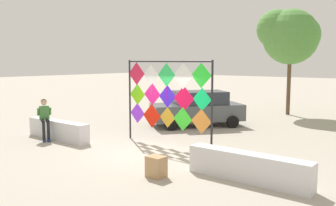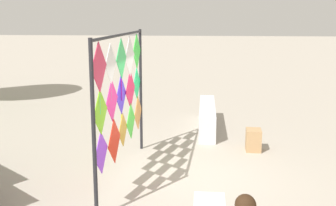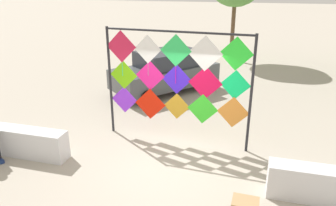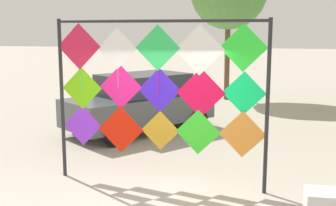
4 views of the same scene
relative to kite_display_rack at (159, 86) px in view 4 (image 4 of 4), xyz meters
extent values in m
cylinder|color=#232328|center=(-1.93, 0.10, -0.33)|extent=(0.07, 0.07, 3.05)
cylinder|color=#232328|center=(1.92, -0.10, -0.33)|extent=(0.07, 0.07, 3.05)
cylinder|color=#232328|center=(-0.01, 0.00, 1.15)|extent=(3.86, 0.26, 0.06)
cube|color=#8E31F2|center=(-1.53, 0.09, -0.82)|extent=(0.78, 0.05, 0.78)
cube|color=red|center=(-0.74, 0.02, -0.85)|extent=(0.89, 0.06, 0.89)
cube|color=gold|center=(0.02, 0.00, -0.83)|extent=(0.73, 0.05, 0.73)
cube|color=#37DD2A|center=(0.73, -0.05, -0.82)|extent=(0.82, 0.06, 0.82)
cube|color=orange|center=(1.52, -0.09, -0.81)|extent=(0.83, 0.06, 0.83)
cube|color=#71CF0F|center=(-1.51, 0.08, -0.10)|extent=(0.80, 0.05, 0.80)
cylinder|color=#7C16E5|center=(-1.51, 0.09, -0.67)|extent=(0.02, 0.02, 0.34)
cube|color=#F41D88|center=(-0.73, 0.05, -0.05)|extent=(0.82, 0.05, 0.82)
cube|color=#401EE6|center=(0.01, 0.02, -0.08)|extent=(0.80, 0.05, 0.80)
cylinder|color=#C2E516|center=(0.01, 0.03, -0.61)|extent=(0.02, 0.02, 0.24)
cube|color=#ED0D45|center=(0.77, -0.04, -0.11)|extent=(0.88, 0.06, 0.88)
cube|color=#0FEF75|center=(1.52, -0.07, -0.09)|extent=(0.76, 0.05, 0.76)
cube|color=#D61E44|center=(-1.54, 0.07, 0.69)|extent=(0.86, 0.06, 0.86)
cylinder|color=#16E5B9|center=(-1.54, 0.08, 0.06)|extent=(0.02, 0.02, 0.38)
cube|color=white|center=(-0.79, 0.04, 0.66)|extent=(0.76, 0.05, 0.76)
cylinder|color=#16E57D|center=(-0.78, 0.05, 0.11)|extent=(0.02, 0.02, 0.33)
cube|color=#2DD05F|center=(-0.02, -0.01, 0.68)|extent=(0.83, 0.06, 0.83)
cylinder|color=#E516A6|center=(-0.02, 0.00, 0.03)|extent=(0.02, 0.02, 0.46)
cube|color=white|center=(0.74, -0.05, 0.65)|extent=(0.89, 0.06, 0.89)
cylinder|color=#16E521|center=(0.74, -0.04, -0.04)|extent=(0.02, 0.02, 0.48)
cube|color=#2AF035|center=(1.49, -0.08, 0.70)|extent=(0.83, 0.06, 0.83)
cube|color=#4C5156|center=(-1.44, 4.02, -1.20)|extent=(4.02, 4.38, 0.75)
cube|color=#282D38|center=(-1.35, 4.13, -0.53)|extent=(2.70, 2.81, 0.60)
cylinder|color=black|center=(-1.63, 2.35, -1.57)|extent=(0.52, 0.57, 0.56)
cylinder|color=black|center=(-3.03, 3.47, -1.57)|extent=(0.52, 0.57, 0.56)
cylinder|color=black|center=(0.15, 4.56, -1.57)|extent=(0.52, 0.57, 0.56)
cylinder|color=black|center=(-1.25, 5.69, -1.57)|extent=(0.52, 0.57, 0.56)
cylinder|color=brown|center=(0.59, 10.23, -0.13)|extent=(0.21, 0.21, 3.44)
camera|label=1|loc=(7.99, -9.98, 1.15)|focal=38.87mm
camera|label=2|loc=(-8.52, -1.69, 1.56)|focal=45.48mm
camera|label=3|loc=(1.95, -7.93, 2.37)|focal=34.94mm
camera|label=4|loc=(1.67, -7.62, 1.01)|focal=46.61mm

